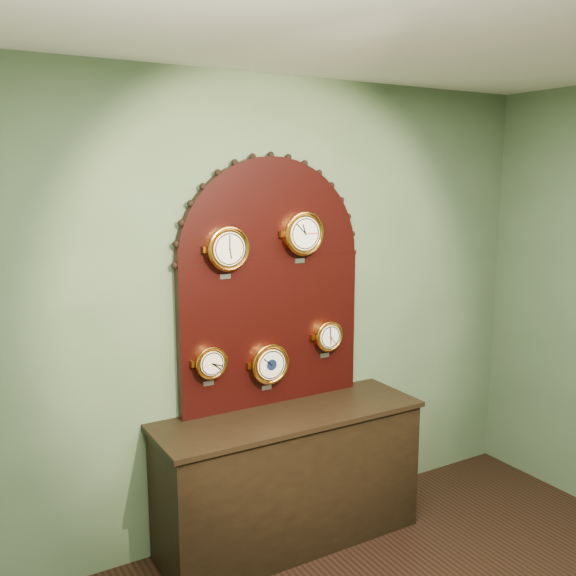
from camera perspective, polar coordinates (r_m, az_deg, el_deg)
wall_back at (r=3.88m, az=-1.86°, el=-2.06°), size 4.00×0.00×4.00m
shop_counter at (r=4.00m, az=0.15°, el=-16.95°), size 1.60×0.50×0.80m
display_board at (r=3.80m, az=-1.52°, el=1.14°), size 1.26×0.06×1.53m
roman_clock at (r=3.57m, az=-5.50°, el=3.57°), size 0.26×0.08×0.31m
arabic_clock at (r=3.80m, az=1.34°, el=4.95°), size 0.27×0.08×0.32m
hygrometer at (r=3.65m, az=-7.03°, el=-6.68°), size 0.19×0.08×0.24m
barometer at (r=3.83m, az=-1.72°, el=-6.83°), size 0.25×0.08×0.30m
tide_clock at (r=4.01m, az=3.59°, el=-4.33°), size 0.20×0.08×0.25m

